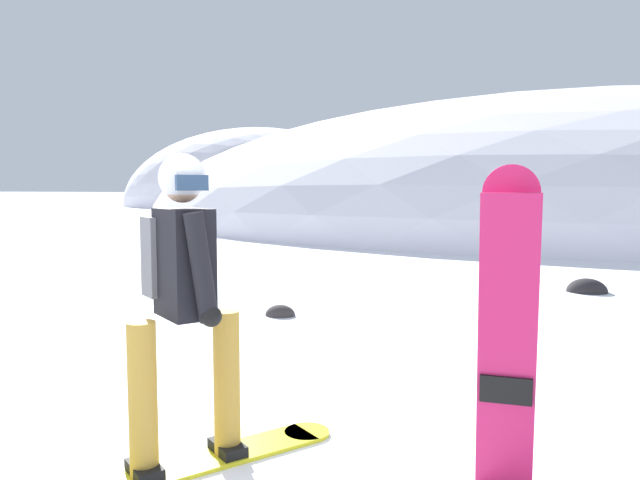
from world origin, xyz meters
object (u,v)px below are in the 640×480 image
Objects in this scene: snowboarder_main at (183,302)px; spare_snowboard at (507,329)px; rock_mid at (280,315)px; rock_dark at (587,292)px.

spare_snowboard is (1.68, 0.22, -0.08)m from snowboarder_main.
spare_snowboard is 4.50× the size of rock_mid.
snowboarder_main is 4.03m from rock_mid.
snowboarder_main reaches higher than rock_mid.
rock_mid is at bearing 103.56° from snowboarder_main.
snowboarder_main reaches higher than spare_snowboard.
spare_snowboard reaches higher than rock_mid.
snowboarder_main is at bearing -76.44° from rock_mid.
rock_dark is (1.11, 6.46, -0.84)m from spare_snowboard.
rock_dark is at bearing 67.31° from snowboarder_main.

